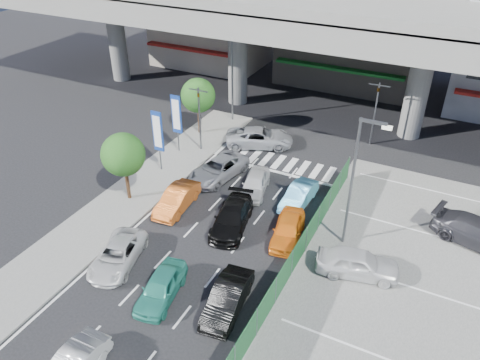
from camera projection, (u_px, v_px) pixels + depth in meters
The scene contains 28 objects.
ground at pixel (187, 269), 25.60m from camera, with size 120.00×120.00×0.00m, color black.
parking_lot at pixel (399, 313), 22.94m from camera, with size 12.00×28.00×0.06m, color #595957.
sidewalk_left at pixel (130, 198), 31.24m from camera, with size 4.00×30.00×0.12m, color #595957.
fence_run at pixel (285, 276), 23.87m from camera, with size 0.16×22.00×1.80m, color #1B4F28, non-canonical shape.
expressway at pixel (326, 17), 37.52m from camera, with size 64.00×14.00×10.75m.
building_west at pixel (214, 4), 52.31m from camera, with size 12.00×10.90×13.00m.
building_center at pixel (359, 7), 46.48m from camera, with size 14.00×10.90×15.00m.
traffic_light_left at pixel (199, 104), 34.90m from camera, with size 1.60×1.24×5.20m.
traffic_light_right at pixel (377, 98), 35.76m from camera, with size 1.60×1.24×5.20m.
street_lamp_right at pixel (356, 174), 24.86m from camera, with size 1.65×0.22×8.00m.
street_lamp_left at pixel (234, 69), 39.03m from camera, with size 1.65×0.22×8.00m.
signboard_near at pixel (158, 133), 32.72m from camera, with size 0.80×0.14×4.70m.
signboard_far at pixel (177, 116), 35.14m from camera, with size 0.80×0.14×4.70m.
tree_near at pixel (123, 155), 29.46m from camera, with size 2.80×2.80×4.80m.
tree_far at pixel (198, 96), 37.69m from camera, with size 2.80×2.80×4.80m.
sedan_white_mid_left at pixel (118, 255), 25.62m from camera, with size 2.05×4.44×1.23m, color silver.
taxi_teal_mid at pixel (161, 287), 23.50m from camera, with size 1.59×3.95×1.35m, color teal.
hatch_black_mid_right at pixel (228, 298), 22.84m from camera, with size 1.46×4.19×1.38m, color black.
taxi_orange_left at pixel (177, 199), 30.01m from camera, with size 1.46×4.19×1.38m, color #BF571C.
sedan_black_mid at pixel (232, 218), 28.38m from camera, with size 1.93×4.76×1.38m, color black.
taxi_orange_right at pixel (288, 229), 27.41m from camera, with size 1.63×4.05×1.38m, color orange.
wagon_silver_front_left at pixel (218, 169), 33.23m from camera, with size 2.29×4.97×1.38m, color gray.
sedan_white_front_mid at pixel (255, 183), 31.64m from camera, with size 1.59×3.95×1.35m, color silver.
kei_truck_front_right at pixel (299, 196), 30.46m from camera, with size 1.35×3.87×1.28m, color #5DBCED.
crossing_wagon_silver at pixel (260, 137), 37.24m from camera, with size 2.45×5.32×1.48m, color #A2A4AA.
parked_sedan_white at pixel (358, 263), 24.79m from camera, with size 1.77×4.40×1.50m, color silver.
parked_sedan_dgrey at pixel (479, 233), 26.90m from camera, with size 2.14×5.27×1.53m, color #323137.
traffic_cone at pixel (321, 254), 26.00m from camera, with size 0.38×0.38×0.73m, color #FA350D.
Camera 1 is at (11.12, -15.70, 17.82)m, focal length 35.00 mm.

